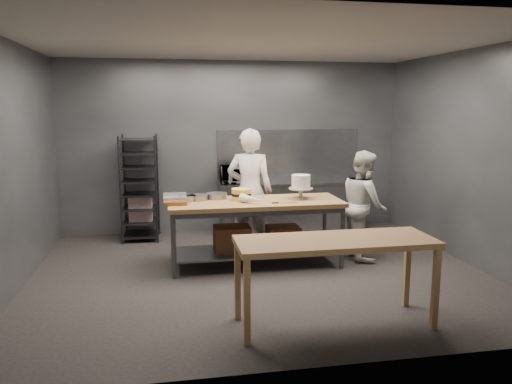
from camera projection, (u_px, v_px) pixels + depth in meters
ground at (260, 273)px, 6.69m from camera, size 6.00×6.00×0.00m
back_wall at (234, 147)px, 8.86m from camera, size 6.00×0.04×3.00m
work_table at (255, 225)px, 6.99m from camera, size 2.40×0.90×0.92m
near_counter at (335, 247)px, 5.00m from camera, size 2.00×0.70×0.90m
back_counter at (292, 206)px, 8.91m from camera, size 2.60×0.60×0.90m
splashback_panel at (289, 154)px, 9.05m from camera, size 2.60×0.02×0.90m
speed_rack at (140, 189)px, 8.29m from camera, size 0.62×0.67×1.75m
chef_behind at (250, 191)px, 7.54m from camera, size 0.80×0.65×1.89m
chef_right at (364, 205)px, 7.29m from camera, size 0.65×0.81×1.58m
microwave at (237, 174)px, 8.63m from camera, size 0.54×0.37×0.30m
frosted_cake_stand at (301, 183)px, 7.01m from camera, size 0.34×0.34×0.34m
layer_cake at (241, 194)px, 6.94m from camera, size 0.27×0.27×0.16m
cake_pans at (195, 197)px, 6.95m from camera, size 0.81×0.42×0.07m
piping_bag at (253, 199)px, 6.68m from camera, size 0.34×0.36×0.12m
offset_spatula at (282, 203)px, 6.73m from camera, size 0.36×0.02×0.02m
pastry_clamshells at (175, 199)px, 6.73m from camera, size 0.31×0.44×0.11m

